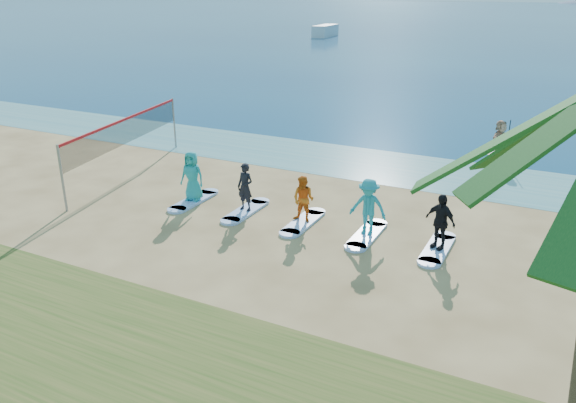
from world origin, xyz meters
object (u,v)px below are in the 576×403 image
at_px(student_0, 192,176).
at_px(surfboard_1, 246,211).
at_px(student_2, 303,199).
at_px(surfboard_3, 367,235).
at_px(volleyball_net, 126,131).
at_px(paddleboarder, 500,140).
at_px(surfboard_0, 194,201).
at_px(surfboard_2, 303,222).
at_px(paddleboard, 497,160).
at_px(student_4, 440,221).
at_px(student_1, 245,187).
at_px(surfboard_4, 437,249).
at_px(student_3, 368,207).
at_px(boat_offshore_a, 325,36).

distance_m(student_0, surfboard_1, 2.51).
distance_m(student_2, surfboard_3, 2.46).
bearing_deg(volleyball_net, paddleboarder, 33.62).
distance_m(surfboard_0, student_2, 4.70).
relative_size(student_0, surfboard_1, 0.86).
height_order(volleyball_net, student_0, volleyball_net).
distance_m(volleyball_net, student_2, 9.30).
height_order(surfboard_2, student_2, student_2).
height_order(volleyball_net, paddleboard, volleyball_net).
relative_size(volleyball_net, student_4, 5.04).
relative_size(student_1, surfboard_2, 0.79).
bearing_deg(paddleboard, student_0, -146.62).
distance_m(surfboard_1, surfboard_4, 6.94).
height_order(paddleboarder, surfboard_2, paddleboarder).
relative_size(paddleboarder, surfboard_1, 0.83).
relative_size(surfboard_1, surfboard_4, 1.00).
bearing_deg(surfboard_3, paddleboarder, 76.54).
bearing_deg(student_1, student_3, 7.46).
bearing_deg(surfboard_3, student_3, 0.00).
bearing_deg(student_1, volleyball_net, 174.86).
relative_size(surfboard_1, surfboard_3, 1.00).
distance_m(surfboard_1, student_4, 7.00).
bearing_deg(student_4, volleyball_net, -163.37).
xyz_separation_m(student_1, student_3, (4.62, 0.00, 0.07)).
relative_size(paddleboard, student_0, 1.59).
height_order(surfboard_1, student_4, student_4).
xyz_separation_m(surfboard_2, student_4, (4.62, 0.00, 0.93)).
bearing_deg(student_0, boat_offshore_a, 102.45).
height_order(volleyball_net, paddleboarder, volleyball_net).
distance_m(boat_offshore_a, surfboard_1, 76.18).
relative_size(surfboard_1, student_2, 1.36).
height_order(paddleboarder, surfboard_1, paddleboarder).
relative_size(paddleboarder, surfboard_3, 0.83).
relative_size(paddleboard, surfboard_2, 1.36).
height_order(boat_offshore_a, surfboard_3, boat_offshore_a).
bearing_deg(student_3, surfboard_4, -1.03).
relative_size(surfboard_0, surfboard_3, 1.00).
bearing_deg(surfboard_3, surfboard_2, 180.00).
height_order(surfboard_4, student_4, student_4).
bearing_deg(student_3, boat_offshore_a, 113.45).
bearing_deg(surfboard_0, surfboard_1, 0.00).
bearing_deg(student_1, student_2, 7.46).
distance_m(paddleboarder, surfboard_4, 10.90).
xyz_separation_m(paddleboarder, student_1, (-7.22, -10.85, -0.07)).
relative_size(paddleboard, surfboard_3, 1.36).
height_order(surfboard_0, student_4, student_4).
xyz_separation_m(volleyball_net, surfboard_3, (11.43, -1.52, -1.86)).
xyz_separation_m(paddleboard, student_3, (-2.60, -10.85, 0.97)).
distance_m(paddleboarder, surfboard_1, 13.07).
xyz_separation_m(surfboard_0, student_4, (9.25, 0.00, 0.93)).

